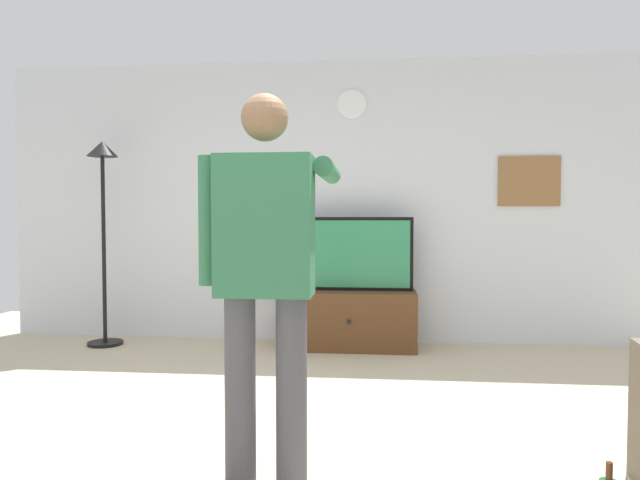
% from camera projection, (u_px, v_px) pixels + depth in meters
% --- Properties ---
extents(ground_plane, '(8.40, 8.40, 0.00)m').
position_uv_depth(ground_plane, '(282.00, 480.00, 2.54)').
color(ground_plane, beige).
extents(back_wall, '(6.40, 0.10, 2.70)m').
position_uv_depth(back_wall, '(331.00, 202.00, 5.42)').
color(back_wall, silver).
rests_on(back_wall, ground_plane).
extents(tv_stand, '(1.19, 0.47, 0.53)m').
position_uv_depth(tv_stand, '(350.00, 320.00, 5.10)').
color(tv_stand, brown).
rests_on(tv_stand, ground_plane).
extents(television, '(1.14, 0.07, 0.67)m').
position_uv_depth(television, '(350.00, 254.00, 5.12)').
color(television, black).
rests_on(television, tv_stand).
extents(wall_clock, '(0.28, 0.03, 0.28)m').
position_uv_depth(wall_clock, '(352.00, 105.00, 5.30)').
color(wall_clock, white).
extents(framed_picture, '(0.56, 0.04, 0.46)m').
position_uv_depth(framed_picture, '(529.00, 181.00, 5.18)').
color(framed_picture, olive).
extents(floor_lamp, '(0.32, 0.32, 1.91)m').
position_uv_depth(floor_lamp, '(103.00, 200.00, 5.19)').
color(floor_lamp, black).
rests_on(floor_lamp, ground_plane).
extents(person_standing_nearer_lamp, '(0.61, 0.78, 1.75)m').
position_uv_depth(person_standing_nearer_lamp, '(266.00, 264.00, 2.49)').
color(person_standing_nearer_lamp, '#4C4C51').
rests_on(person_standing_nearer_lamp, ground_plane).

